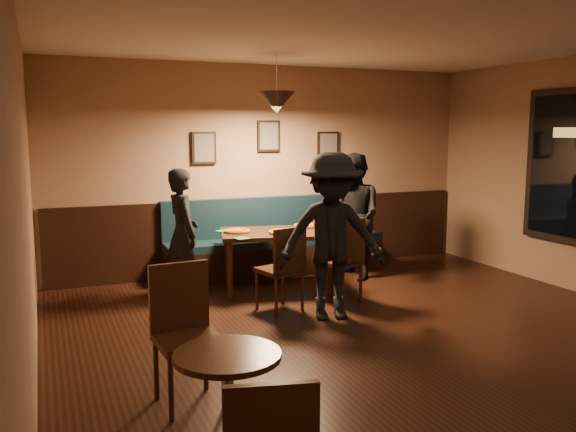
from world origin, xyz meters
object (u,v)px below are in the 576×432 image
Objects in this scene: chair_near_left at (279,268)px; cafe_chair_far at (188,337)px; chair_near_right at (338,259)px; tabasco_bottle at (314,225)px; diner_front at (332,237)px; booth_bench at (276,237)px; diner_right at (354,216)px; cafe_table at (228,407)px; dining_table at (277,260)px; soda_glass at (331,225)px; diner_left at (183,233)px.

cafe_chair_far reaches higher than chair_near_left.
chair_near_right reaches higher than tabasco_bottle.
chair_near_right is at bearing 70.53° from diner_front.
tabasco_bottle is 3.45m from cafe_chair_far.
booth_bench is 1.83× the size of diner_right.
chair_near_right is (0.17, -1.49, -0.02)m from booth_bench.
diner_right is 15.18× the size of tabasco_bottle.
diner_front is at bearing -40.71° from diner_right.
cafe_table is at bearing -122.13° from tabasco_bottle.
booth_bench is at bearing -131.04° from diner_right.
chair_near_left is (-0.57, -1.56, -0.04)m from booth_bench.
booth_bench reaches higher than tabasco_bottle.
booth_bench is 1.67m from chair_near_left.
cafe_table is 0.67× the size of cafe_chair_far.
chair_near_left is at bearing 62.48° from cafe_table.
diner_front is at bearing -64.98° from chair_near_left.
dining_table is 12.41× the size of tabasco_bottle.
cafe_table is at bearing -101.74° from dining_table.
diner_front is at bearing -116.11° from soda_glass.
soda_glass is 0.17× the size of cafe_chair_far.
diner_right is at bearing -36.42° from booth_bench.
dining_table is at bearing 177.86° from tabasco_bottle.
diner_front reaches higher than soda_glass.
cafe_table is (-1.38, -2.65, -0.13)m from chair_near_left.
booth_bench reaches higher than chair_near_left.
dining_table is at bearing -110.67° from booth_bench.
cafe_chair_far is at bearing -128.74° from diner_front.
cafe_table is at bearing -42.50° from diner_right.
chair_near_left is at bearing -149.88° from soda_glass.
dining_table is at bearing 64.22° from cafe_table.
soda_glass is at bearing -138.89° from cafe_chair_far.
chair_near_right is 0.98× the size of cafe_chair_far.
soda_glass is 3.29m from cafe_chair_far.
chair_near_left is 0.75m from chair_near_right.
chair_near_left is at bearing 143.91° from diner_front.
soda_glass is at bearing 54.56° from cafe_table.
chair_near_right is 0.55m from soda_glass.
chair_near_right reaches higher than chair_near_left.
booth_bench is 3.25× the size of chair_near_left.
tabasco_bottle is at bearing -81.22° from diner_right.
chair_near_right reaches higher than soda_glass.
chair_near_left is at bearing -95.68° from dining_table.
booth_bench is 2.00× the size of diner_left.
dining_table is at bearing 109.68° from chair_near_right.
diner_front reaches higher than cafe_chair_far.
diner_left reaches higher than cafe_table.
tabasco_bottle is (0.49, -0.02, 0.41)m from dining_table.
booth_bench is at bearing 104.99° from tabasco_bottle.
diner_front reaches higher than chair_near_right.
cafe_chair_far is (-2.28, -2.34, -0.31)m from soda_glass.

